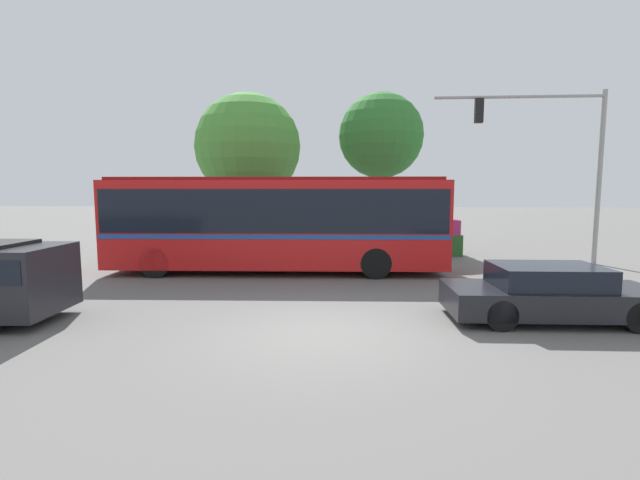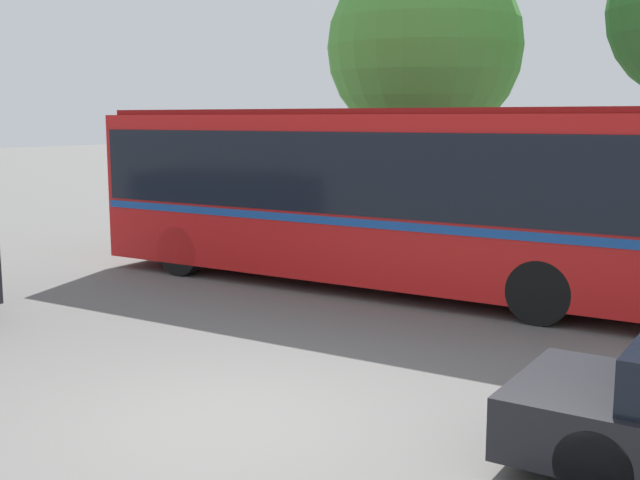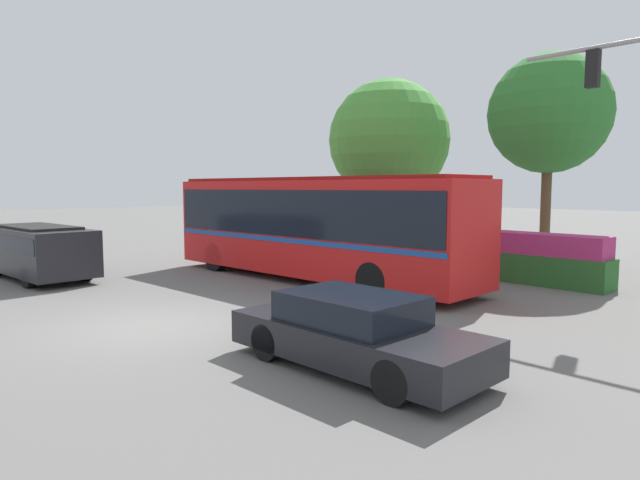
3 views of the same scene
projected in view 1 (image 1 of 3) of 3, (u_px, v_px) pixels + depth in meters
The scene contains 7 objects.
ground_plane at pixel (322, 333), 8.80m from camera, with size 140.00×140.00×0.00m, color slate.
city_bus at pixel (277, 219), 15.27m from camera, with size 11.50×2.96×3.26m.
sedan_foreground at pixel (550, 294), 9.63m from camera, with size 4.47×1.86×1.22m.
traffic_light_pole at pixel (559, 147), 16.78m from camera, with size 6.34×0.24×6.55m.
flowering_hedge at pixel (337, 237), 19.78m from camera, with size 10.77×1.07×1.55m.
street_tree_left at pixel (248, 147), 21.61m from camera, with size 5.11×5.11×7.50m.
street_tree_centre at pixel (381, 136), 22.02m from camera, with size 4.19×4.19×7.63m.
Camera 1 is at (0.52, -8.53, 2.82)m, focal length 24.94 mm.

